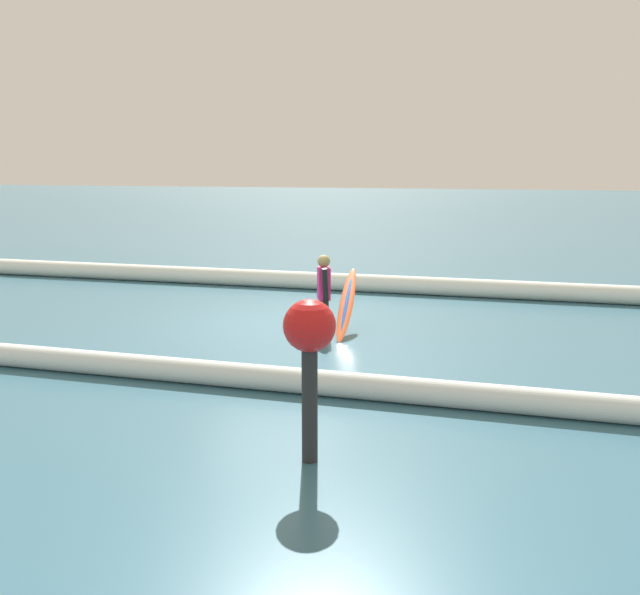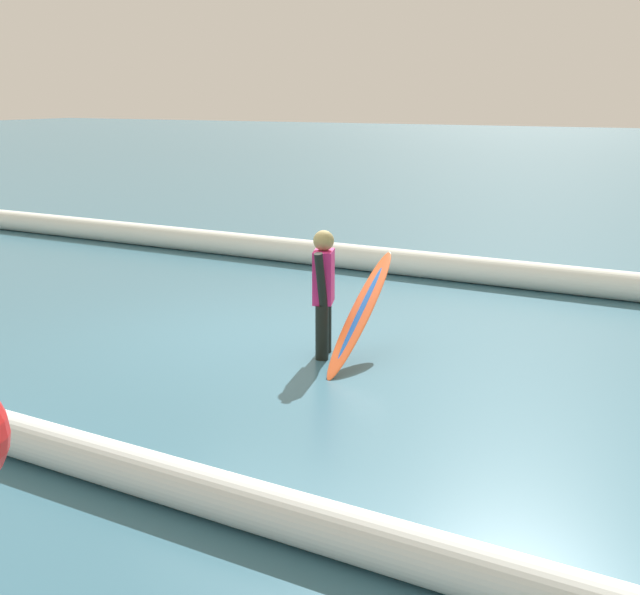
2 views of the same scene
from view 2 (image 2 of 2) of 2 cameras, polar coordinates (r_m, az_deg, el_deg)
name	(u,v)px [view 2 (image 2 of 2)]	position (r m, az deg, el deg)	size (l,w,h in m)	color
ground_plane	(264,335)	(10.09, -3.76, -2.48)	(128.58, 128.58, 0.00)	#356579
surfer	(324,287)	(9.10, 0.24, 0.71)	(0.31, 0.58, 1.37)	black
surfboard	(361,312)	(9.12, 2.75, -0.95)	(0.35, 1.77, 1.03)	#E55926
wave_crest_foreground	(298,251)	(14.25, -1.45, 3.11)	(0.40, 0.40, 18.53)	white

